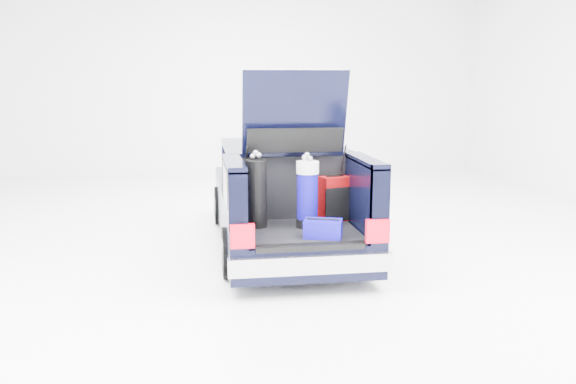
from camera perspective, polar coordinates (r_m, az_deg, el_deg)
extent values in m
plane|color=white|center=(8.80, -0.49, -4.98)|extent=(14.00, 14.00, 0.00)
cube|color=black|center=(9.31, -1.06, -0.95)|extent=(1.75, 3.00, 0.70)
cube|color=black|center=(10.86, -2.15, 0.17)|extent=(1.70, 0.30, 0.50)
cube|color=#A7A7AE|center=(11.01, -2.23, -0.06)|extent=(1.72, 0.10, 0.22)
cube|color=black|center=(8.72, -0.64, 2.39)|extent=(1.55, 1.95, 0.54)
cube|color=black|center=(8.68, -0.65, 4.29)|extent=(1.62, 2.05, 0.06)
cube|color=black|center=(7.28, 1.19, -5.45)|extent=(1.75, 1.30, 0.40)
cube|color=black|center=(7.24, 1.17, -3.70)|extent=(1.32, 1.18, 0.05)
cube|color=black|center=(7.05, -5.02, -0.80)|extent=(0.20, 1.30, 0.85)
cube|color=black|center=(7.30, 7.21, -0.44)|extent=(0.20, 1.30, 0.85)
cube|color=black|center=(6.97, -5.07, 2.71)|extent=(0.20, 1.30, 0.06)
cube|color=black|center=(7.24, 7.29, 2.95)|extent=(0.20, 1.30, 0.06)
cube|color=black|center=(7.74, 0.42, 0.22)|extent=(1.36, 0.08, 0.84)
cube|color=#A7A7AE|center=(6.63, 2.19, -6.80)|extent=(1.80, 0.12, 0.20)
cube|color=#B5071B|center=(6.47, -4.30, -4.14)|extent=(0.26, 0.07, 0.26)
cube|color=#B5071B|center=(6.74, 8.38, -3.63)|extent=(0.26, 0.07, 0.26)
cube|color=black|center=(6.62, 2.15, -5.26)|extent=(1.20, 0.06, 0.06)
cube|color=black|center=(7.45, 0.64, 7.50)|extent=(1.28, 0.33, 1.03)
cube|color=black|center=(7.49, 0.59, 8.58)|extent=(0.95, 0.17, 0.54)
cylinder|color=black|center=(10.06, -6.30, -1.25)|extent=(0.20, 0.62, 0.62)
cylinder|color=slate|center=(10.06, -6.30, -1.25)|extent=(0.23, 0.36, 0.36)
cylinder|color=black|center=(10.26, 2.90, -0.97)|extent=(0.20, 0.62, 0.62)
cylinder|color=slate|center=(10.26, 2.90, -0.97)|extent=(0.23, 0.36, 0.36)
cylinder|color=black|center=(7.35, -5.36, -5.67)|extent=(0.20, 0.62, 0.62)
cylinder|color=slate|center=(7.35, -5.36, -5.67)|extent=(0.23, 0.36, 0.36)
cylinder|color=black|center=(7.61, 7.11, -5.14)|extent=(0.20, 0.62, 0.62)
cylinder|color=slate|center=(7.61, 7.11, -5.14)|extent=(0.23, 0.36, 0.36)
cube|color=#6E0305|center=(7.65, 4.36, -0.61)|extent=(0.41, 0.32, 0.56)
cube|color=black|center=(7.60, 4.39, 1.58)|extent=(0.23, 0.11, 0.03)
cube|color=black|center=(7.56, 4.53, -1.18)|extent=(0.36, 0.13, 0.43)
cylinder|color=black|center=(7.27, -2.97, -0.16)|extent=(0.31, 0.33, 0.83)
cube|color=white|center=(7.37, -3.05, 0.22)|extent=(0.10, 0.04, 0.29)
sphere|color=#99999E|center=(7.22, -3.32, 3.35)|extent=(0.07, 0.07, 0.07)
sphere|color=#99999E|center=(7.17, -2.75, 3.47)|extent=(0.07, 0.07, 0.07)
cylinder|color=black|center=(7.34, 1.81, -2.89)|extent=(0.33, 0.33, 0.10)
cylinder|color=#0D0581|center=(7.27, 1.83, -0.35)|extent=(0.31, 0.31, 0.57)
cylinder|color=white|center=(7.21, 1.84, 2.31)|extent=(0.33, 0.33, 0.14)
sphere|color=#99999E|center=(7.22, 2.06, 3.15)|extent=(0.07, 0.07, 0.07)
sphere|color=#99999E|center=(7.23, 1.79, 3.49)|extent=(0.07, 0.07, 0.07)
cube|color=#0D0581|center=(6.86, 3.29, -3.44)|extent=(0.48, 0.39, 0.20)
cylinder|color=black|center=(6.84, 3.30, -2.55)|extent=(0.35, 0.13, 0.02)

